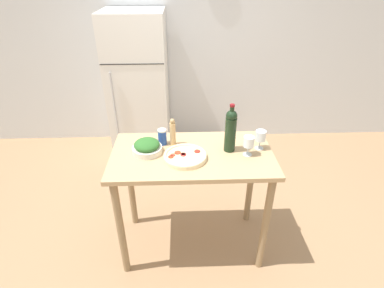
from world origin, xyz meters
name	(u,v)px	position (x,y,z in m)	size (l,w,h in m)	color
ground_plane	(192,241)	(0.00, 0.00, 0.00)	(14.00, 14.00, 0.00)	#9E7A56
wall_back	(186,44)	(0.00, 2.01, 1.30)	(6.40, 0.09, 2.60)	silver
refrigerator	(139,88)	(-0.59, 1.62, 0.87)	(0.69, 0.70, 1.75)	white
prep_counter	(192,170)	(0.00, 0.00, 0.79)	(1.21, 0.66, 0.95)	tan
wine_bottle	(231,130)	(0.28, 0.03, 1.12)	(0.08, 0.08, 0.37)	black
wine_glass_near	(249,142)	(0.41, -0.04, 1.05)	(0.08, 0.08, 0.15)	silver
wine_glass_far	(261,136)	(0.51, 0.05, 1.05)	(0.08, 0.08, 0.15)	silver
pepper_mill	(173,132)	(-0.14, 0.13, 1.06)	(0.04, 0.04, 0.22)	tan
salad_bowl	(147,147)	(-0.33, 0.03, 1.00)	(0.22, 0.22, 0.11)	silver
homemade_pizza	(185,156)	(-0.05, -0.07, 0.97)	(0.31, 0.31, 0.04)	beige
salt_canister	(162,137)	(-0.23, 0.14, 1.01)	(0.07, 0.07, 0.13)	#284CA3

